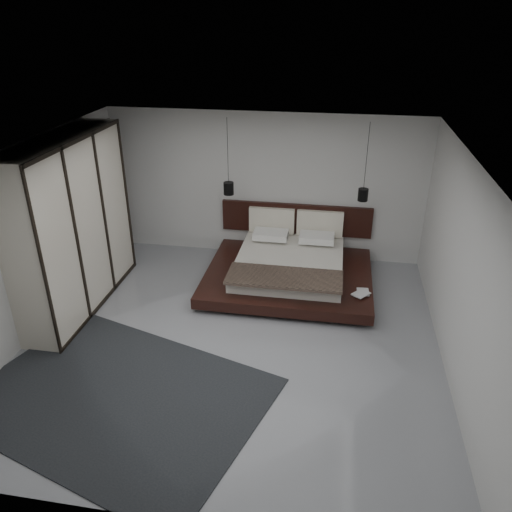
% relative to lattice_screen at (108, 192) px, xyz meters
% --- Properties ---
extents(floor, '(6.00, 6.00, 0.00)m').
position_rel_lattice_screen_xyz_m(floor, '(2.95, -2.45, -1.30)').
color(floor, gray).
rests_on(floor, ground).
extents(ceiling, '(6.00, 6.00, 0.00)m').
position_rel_lattice_screen_xyz_m(ceiling, '(2.95, -2.45, 1.50)').
color(ceiling, white).
rests_on(ceiling, wall_back).
extents(wall_back, '(6.00, 0.00, 6.00)m').
position_rel_lattice_screen_xyz_m(wall_back, '(2.95, 0.55, 0.10)').
color(wall_back, silver).
rests_on(wall_back, floor).
extents(wall_front, '(6.00, 0.00, 6.00)m').
position_rel_lattice_screen_xyz_m(wall_front, '(2.95, -5.45, 0.10)').
color(wall_front, silver).
rests_on(wall_front, floor).
extents(wall_left, '(0.00, 6.00, 6.00)m').
position_rel_lattice_screen_xyz_m(wall_left, '(-0.05, -2.45, 0.10)').
color(wall_left, silver).
rests_on(wall_left, floor).
extents(wall_right, '(0.00, 6.00, 6.00)m').
position_rel_lattice_screen_xyz_m(wall_right, '(5.95, -2.45, 0.10)').
color(wall_right, silver).
rests_on(wall_right, floor).
extents(lattice_screen, '(0.05, 0.90, 2.60)m').
position_rel_lattice_screen_xyz_m(lattice_screen, '(0.00, 0.00, 0.00)').
color(lattice_screen, black).
rests_on(lattice_screen, floor).
extents(bed, '(2.89, 2.44, 1.10)m').
position_rel_lattice_screen_xyz_m(bed, '(3.57, -0.55, -1.01)').
color(bed, black).
rests_on(bed, floor).
extents(book_lower, '(0.21, 0.27, 0.02)m').
position_rel_lattice_screen_xyz_m(book_lower, '(4.76, -1.22, -1.02)').
color(book_lower, '#99724C').
rests_on(book_lower, bed).
extents(book_upper, '(0.34, 0.35, 0.02)m').
position_rel_lattice_screen_xyz_m(book_upper, '(4.74, -1.25, -1.00)').
color(book_upper, '#99724C').
rests_on(book_upper, book_lower).
extents(pendant_left, '(0.18, 0.18, 1.37)m').
position_rel_lattice_screen_xyz_m(pendant_left, '(2.39, -0.08, 0.24)').
color(pendant_left, black).
rests_on(pendant_left, ceiling).
extents(pendant_right, '(0.18, 0.18, 1.35)m').
position_rel_lattice_screen_xyz_m(pendant_right, '(4.76, -0.08, 0.27)').
color(pendant_right, black).
rests_on(pendant_right, ceiling).
extents(wardrobe, '(0.66, 2.83, 2.78)m').
position_rel_lattice_screen_xyz_m(wardrobe, '(0.25, -1.82, 0.09)').
color(wardrobe, beige).
rests_on(wardrobe, floor).
extents(rug, '(4.22, 3.55, 0.02)m').
position_rel_lattice_screen_xyz_m(rug, '(1.75, -3.92, -1.29)').
color(rug, black).
rests_on(rug, floor).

